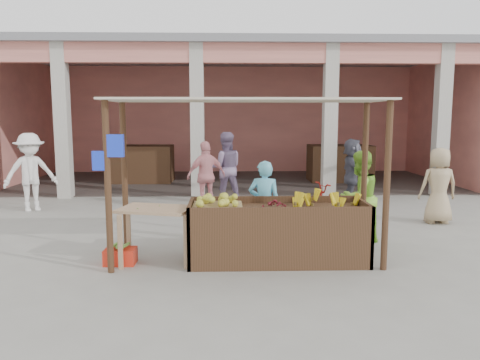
{
  "coord_description": "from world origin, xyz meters",
  "views": [
    {
      "loc": [
        -0.26,
        -6.73,
        2.14
      ],
      "look_at": [
        -0.02,
        1.2,
        1.06
      ],
      "focal_mm": 35.0,
      "sensor_mm": 36.0,
      "label": 1
    }
  ],
  "objects_px": {
    "fruit_stall": "(277,235)",
    "red_crate": "(120,256)",
    "motorcycle": "(303,205)",
    "vendor_green": "(359,195)",
    "side_table": "(156,217)",
    "vendor_blue": "(264,201)"
  },
  "relations": [
    {
      "from": "red_crate",
      "to": "vendor_green",
      "type": "relative_size",
      "value": 0.27
    },
    {
      "from": "side_table",
      "to": "vendor_blue",
      "type": "distance_m",
      "value": 1.82
    },
    {
      "from": "red_crate",
      "to": "vendor_green",
      "type": "xyz_separation_m",
      "value": [
        3.79,
        1.06,
        0.71
      ]
    },
    {
      "from": "red_crate",
      "to": "side_table",
      "type": "bearing_deg",
      "value": 6.73
    },
    {
      "from": "vendor_green",
      "to": "motorcycle",
      "type": "height_order",
      "value": "vendor_green"
    },
    {
      "from": "motorcycle",
      "to": "fruit_stall",
      "type": "bearing_deg",
      "value": 142.71
    },
    {
      "from": "fruit_stall",
      "to": "motorcycle",
      "type": "distance_m",
      "value": 2.26
    },
    {
      "from": "fruit_stall",
      "to": "vendor_blue",
      "type": "bearing_deg",
      "value": 100.31
    },
    {
      "from": "side_table",
      "to": "vendor_blue",
      "type": "height_order",
      "value": "vendor_blue"
    },
    {
      "from": "vendor_blue",
      "to": "vendor_green",
      "type": "height_order",
      "value": "vendor_green"
    },
    {
      "from": "fruit_stall",
      "to": "red_crate",
      "type": "distance_m",
      "value": 2.32
    },
    {
      "from": "vendor_green",
      "to": "side_table",
      "type": "bearing_deg",
      "value": -12.36
    },
    {
      "from": "vendor_blue",
      "to": "motorcycle",
      "type": "bearing_deg",
      "value": -111.37
    },
    {
      "from": "vendor_blue",
      "to": "motorcycle",
      "type": "relative_size",
      "value": 0.9
    },
    {
      "from": "vendor_green",
      "to": "motorcycle",
      "type": "relative_size",
      "value": 0.98
    },
    {
      "from": "fruit_stall",
      "to": "side_table",
      "type": "xyz_separation_m",
      "value": [
        -1.79,
        -0.03,
        0.28
      ]
    },
    {
      "from": "side_table",
      "to": "fruit_stall",
      "type": "bearing_deg",
      "value": 15.18
    },
    {
      "from": "side_table",
      "to": "red_crate",
      "type": "distance_m",
      "value": 0.77
    },
    {
      "from": "vendor_green",
      "to": "vendor_blue",
      "type": "bearing_deg",
      "value": -21.12
    },
    {
      "from": "fruit_stall",
      "to": "vendor_green",
      "type": "relative_size",
      "value": 1.57
    },
    {
      "from": "side_table",
      "to": "red_crate",
      "type": "relative_size",
      "value": 2.61
    },
    {
      "from": "fruit_stall",
      "to": "vendor_blue",
      "type": "distance_m",
      "value": 0.83
    }
  ]
}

